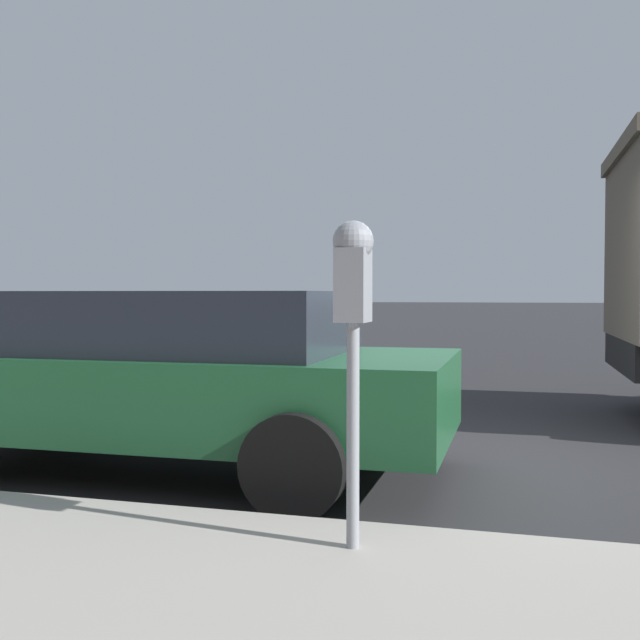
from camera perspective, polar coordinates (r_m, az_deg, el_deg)
name	(u,v)px	position (r m, az deg, el deg)	size (l,w,h in m)	color
ground_plane	(448,462)	(6.15, 9.72, -10.59)	(220.00, 220.00, 0.00)	#2B2B2D
parking_meter	(353,299)	(3.46, 2.54, 1.64)	(0.21, 0.19, 1.52)	gray
car_green	(161,374)	(5.76, -11.99, -4.07)	(2.05, 4.42, 1.36)	#1E5B33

